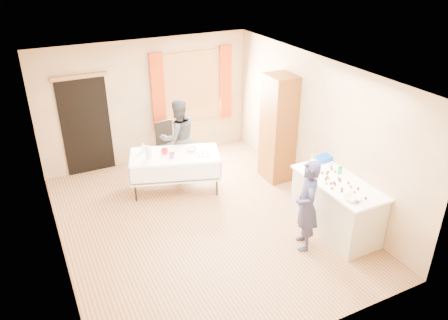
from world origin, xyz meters
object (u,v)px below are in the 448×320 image
cabinet (278,129)px  party_table (175,169)px  woman (178,137)px  girl (307,206)px  counter (336,206)px  chair (169,152)px

cabinet → party_table: 2.13m
party_table → woman: size_ratio=1.16×
girl → woman: bearing=-140.6°
counter → woman: bearing=117.6°
cabinet → counter: (-0.10, -1.96, -0.61)m
girl → woman: 3.26m
woman → girl: bearing=103.4°
girl → chair: bearing=-141.1°
party_table → chair: bearing=95.3°
counter → girl: (-0.72, -0.14, 0.29)m
counter → party_table: (-1.89, 2.40, -0.01)m
party_table → counter: bearing=-33.6°
girl → woman: size_ratio=0.94×
girl → counter: bearing=125.6°
girl → party_table: bearing=-131.0°
woman → party_table: bearing=60.8°
counter → party_table: bearing=128.2°
cabinet → counter: 2.05m
chair → girl: 3.73m
party_table → girl: girl is taller
cabinet → party_table: bearing=167.6°
party_table → cabinet: bearing=5.8°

